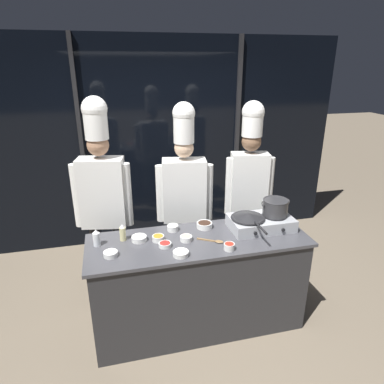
% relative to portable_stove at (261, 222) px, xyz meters
% --- Properties ---
extents(ground_plane, '(24.00, 24.00, 0.00)m').
position_rel_portable_stove_xyz_m(ground_plane, '(-0.61, -0.06, -0.98)').
color(ground_plane, '#7F705B').
extents(window_wall_back, '(4.84, 0.09, 2.70)m').
position_rel_portable_stove_xyz_m(window_wall_back, '(-0.61, 1.80, 0.37)').
color(window_wall_back, black).
rests_on(window_wall_back, ground_plane).
extents(demo_counter, '(1.95, 0.67, 0.92)m').
position_rel_portable_stove_xyz_m(demo_counter, '(-0.61, -0.06, -0.52)').
color(demo_counter, '#2D2D30').
rests_on(demo_counter, ground_plane).
extents(portable_stove, '(0.58, 0.36, 0.12)m').
position_rel_portable_stove_xyz_m(portable_stove, '(0.00, 0.00, 0.00)').
color(portable_stove, '#B2B5BA').
rests_on(portable_stove, demo_counter).
extents(frying_pan, '(0.32, 0.54, 0.05)m').
position_rel_portable_stove_xyz_m(frying_pan, '(-0.13, -0.00, 0.09)').
color(frying_pan, '#232326').
rests_on(frying_pan, portable_stove).
extents(stock_pot, '(0.26, 0.23, 0.15)m').
position_rel_portable_stove_xyz_m(stock_pot, '(0.13, 0.00, 0.14)').
color(stock_pot, '#333335').
rests_on(stock_pot, portable_stove).
extents(squeeze_bottle_clear, '(0.06, 0.06, 0.15)m').
position_rel_portable_stove_xyz_m(squeeze_bottle_clear, '(-1.48, 0.04, 0.01)').
color(squeeze_bottle_clear, white).
rests_on(squeeze_bottle_clear, demo_counter).
extents(squeeze_bottle_oil, '(0.05, 0.05, 0.16)m').
position_rel_portable_stove_xyz_m(squeeze_bottle_oil, '(-1.26, 0.08, 0.01)').
color(squeeze_bottle_oil, beige).
rests_on(squeeze_bottle_oil, demo_counter).
extents(prep_bowl_carrots, '(0.11, 0.11, 0.05)m').
position_rel_portable_stove_xyz_m(prep_bowl_carrots, '(-0.96, -0.01, -0.03)').
color(prep_bowl_carrots, white).
rests_on(prep_bowl_carrots, demo_counter).
extents(prep_bowl_soy_glaze, '(0.15, 0.15, 0.05)m').
position_rel_portable_stove_xyz_m(prep_bowl_soy_glaze, '(-0.51, 0.14, -0.03)').
color(prep_bowl_soy_glaze, white).
rests_on(prep_bowl_soy_glaze, demo_counter).
extents(prep_bowl_bell_pepper, '(0.11, 0.11, 0.04)m').
position_rel_portable_stove_xyz_m(prep_bowl_bell_pepper, '(-0.92, -0.12, -0.04)').
color(prep_bowl_bell_pepper, white).
rests_on(prep_bowl_bell_pepper, demo_counter).
extents(prep_bowl_rice, '(0.12, 0.12, 0.04)m').
position_rel_portable_stove_xyz_m(prep_bowl_rice, '(-1.37, -0.16, -0.04)').
color(prep_bowl_rice, white).
rests_on(prep_bowl_rice, demo_counter).
extents(prep_bowl_noodles, '(0.10, 0.10, 0.05)m').
position_rel_portable_stove_xyz_m(prep_bowl_noodles, '(-0.81, 0.15, -0.03)').
color(prep_bowl_noodles, white).
rests_on(prep_bowl_noodles, demo_counter).
extents(prep_bowl_bean_sprouts, '(0.13, 0.13, 0.04)m').
position_rel_portable_stove_xyz_m(prep_bowl_bean_sprouts, '(-0.83, -0.29, -0.04)').
color(prep_bowl_bean_sprouts, white).
rests_on(prep_bowl_bean_sprouts, demo_counter).
extents(prep_bowl_shrimp, '(0.11, 0.11, 0.04)m').
position_rel_portable_stove_xyz_m(prep_bowl_shrimp, '(-0.73, -0.06, -0.03)').
color(prep_bowl_shrimp, white).
rests_on(prep_bowl_shrimp, demo_counter).
extents(prep_bowl_chili_flakes, '(0.09, 0.09, 0.06)m').
position_rel_portable_stove_xyz_m(prep_bowl_chili_flakes, '(-0.42, -0.30, -0.03)').
color(prep_bowl_chili_flakes, white).
rests_on(prep_bowl_chili_flakes, demo_counter).
extents(prep_bowl_garlic, '(0.13, 0.13, 0.04)m').
position_rel_portable_stove_xyz_m(prep_bowl_garlic, '(-1.13, 0.03, -0.03)').
color(prep_bowl_garlic, white).
rests_on(prep_bowl_garlic, demo_counter).
extents(serving_spoon_slotted, '(0.22, 0.15, 0.02)m').
position_rel_portable_stove_xyz_m(serving_spoon_slotted, '(-0.49, -0.15, -0.05)').
color(serving_spoon_slotted, olive).
rests_on(serving_spoon_slotted, demo_counter).
extents(chef_head, '(0.56, 0.30, 2.10)m').
position_rel_portable_stove_xyz_m(chef_head, '(-1.41, 0.58, 0.25)').
color(chef_head, '#232326').
rests_on(chef_head, ground_plane).
extents(chef_sous, '(0.58, 0.30, 2.03)m').
position_rel_portable_stove_xyz_m(chef_sous, '(-0.59, 0.60, 0.18)').
color(chef_sous, '#4C4C51').
rests_on(chef_sous, ground_plane).
extents(chef_line, '(0.50, 0.27, 2.03)m').
position_rel_portable_stove_xyz_m(chef_line, '(0.10, 0.55, 0.24)').
color(chef_line, '#232326').
rests_on(chef_line, ground_plane).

